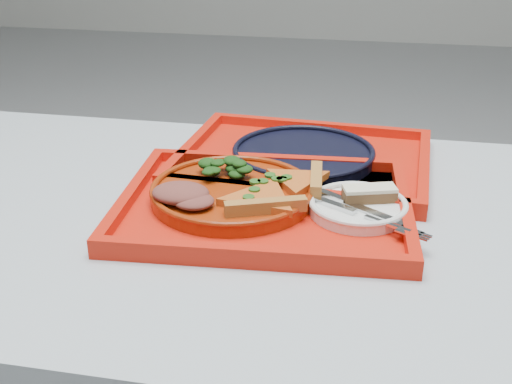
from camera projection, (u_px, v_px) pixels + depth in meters
table at (263, 255)px, 1.04m from camera, size 1.60×0.80×0.75m
tray_main at (265, 208)px, 1.01m from camera, size 0.47×0.38×0.01m
tray_far at (303, 163)px, 1.18m from camera, size 0.47×0.38×0.01m
dinner_plate at (232, 194)px, 1.03m from camera, size 0.26×0.26×0.02m
side_plate at (358, 209)px, 0.98m from camera, size 0.15×0.15×0.01m
navy_plate at (303, 156)px, 1.18m from camera, size 0.26×0.26×0.02m
pizza_slice_a at (261, 196)px, 0.97m from camera, size 0.16×0.17×0.02m
pizza_slice_b at (297, 178)px, 1.04m from camera, size 0.13×0.12×0.02m
salad_heap at (225, 166)px, 1.06m from camera, size 0.08×0.07×0.04m
meat_portion at (181, 193)px, 0.98m from camera, size 0.09×0.07×0.03m
dessert_bar at (369, 194)px, 0.99m from camera, size 0.09×0.06×0.02m
knife at (353, 204)px, 0.97m from camera, size 0.16×0.11×0.01m
fork at (364, 215)px, 0.94m from camera, size 0.17×0.11×0.01m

